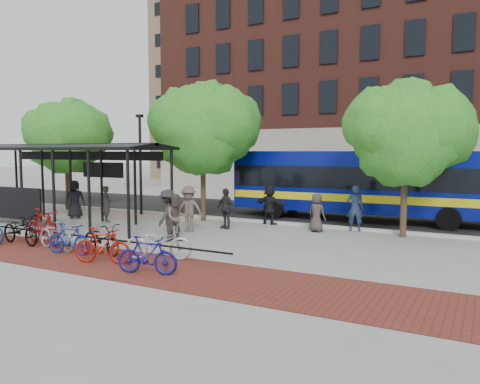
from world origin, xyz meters
The scene contains 29 objects.
ground centered at (0.00, 0.00, 0.00)m, with size 160.00×160.00×0.00m, color #9E9E99.
asphalt_street centered at (0.00, 8.00, 0.01)m, with size 160.00×8.00×0.01m, color black.
curb centered at (0.00, 4.00, 0.06)m, with size 160.00×0.25×0.12m, color #B7B7B2.
brick_strip centered at (-2.00, -5.00, 0.00)m, with size 24.00×3.00×0.01m, color maroon.
bike_rack_rail centered at (-3.30, -4.10, 0.00)m, with size 12.00×0.05×0.95m, color black.
building_tower centered at (-16.00, 40.00, 15.00)m, with size 22.00×22.00×30.00m, color #7A664C.
bus_shelter centered at (-8.13, -0.48, 3.00)m, with size 10.60×3.07×3.60m.
tree_a centered at (-11.91, 3.35, 4.24)m, with size 4.90×4.00×6.18m.
tree_b centered at (-2.90, 3.35, 4.46)m, with size 5.15×4.20×6.47m.
tree_c centered at (6.09, 3.35, 4.05)m, with size 4.66×3.80×5.92m.
lamp_post_left centered at (-7.00, 3.60, 2.75)m, with size 0.35×0.20×5.12m.
bus centered at (3.50, 6.88, 1.88)m, with size 12.17×3.15×3.27m.
bike_4 centered at (-5.57, -4.52, 0.53)m, with size 0.71×2.03×1.07m, color black.
bike_5 centered at (-4.77, -4.23, 0.63)m, with size 0.59×2.10×1.26m, color maroon.
bike_6 centered at (-3.74, -4.54, 0.51)m, with size 0.68×1.94×1.02m, color #A2A2A5.
bike_7 centered at (-2.80, -4.86, 0.50)m, with size 0.47×1.67×1.00m, color navy.
bike_8 centered at (-1.95, -4.32, 0.50)m, with size 0.66×1.89×0.99m, color black.
bike_9 centered at (-0.98, -5.26, 0.53)m, with size 0.50×1.78×1.07m, color #9A1A0E.
bike_10 centered at (0.11, -4.04, 0.53)m, with size 0.71×2.03×1.07m, color #B3B2B5.
bike_11 centered at (0.91, -5.56, 0.51)m, with size 0.48×1.70×1.02m, color navy.
pedestrian_0 centered at (-8.92, 0.98, 0.93)m, with size 0.91×0.59×1.86m, color black.
pedestrian_1 centered at (-6.72, 0.86, 0.83)m, with size 0.61×0.40×1.66m, color #36302B.
pedestrian_3 centered at (-1.85, 0.42, 0.93)m, with size 1.20×0.69×1.86m, color brown.
pedestrian_4 centered at (-0.94, 1.83, 0.85)m, with size 1.00×0.42×1.71m, color #282828.
pedestrian_5 centered at (0.20, 3.80, 0.89)m, with size 1.65×0.53×1.78m, color black.
pedestrian_6 centered at (2.72, 2.85, 0.78)m, with size 0.77×0.50×1.57m, color #3F3633.
pedestrian_7 centered at (4.03, 3.80, 0.94)m, with size 0.69×0.45×1.89m, color #202F4C.
pedestrian_8 centered at (-1.07, -1.50, 0.87)m, with size 0.85×0.66×1.74m, color brown.
pedestrian_9 centered at (-1.46, -1.50, 0.94)m, with size 1.21×0.70×1.88m, color #262626.
Camera 1 is at (8.83, -15.13, 3.26)m, focal length 35.00 mm.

